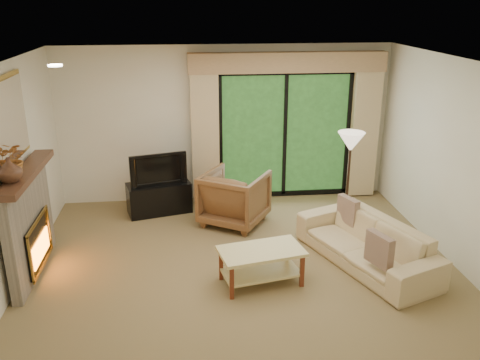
{
  "coord_description": "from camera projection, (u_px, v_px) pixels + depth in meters",
  "views": [
    {
      "loc": [
        -0.67,
        -5.75,
        3.3
      ],
      "look_at": [
        0.0,
        0.3,
        1.1
      ],
      "focal_mm": 38.0,
      "sensor_mm": 36.0,
      "label": 1
    }
  ],
  "objects": [
    {
      "name": "floor",
      "position": [
        243.0,
        268.0,
        6.57
      ],
      "size": [
        5.5,
        5.5,
        0.0
      ],
      "primitive_type": "plane",
      "color": "olive",
      "rests_on": "ground"
    },
    {
      "name": "ceiling",
      "position": [
        243.0,
        63.0,
        5.69
      ],
      "size": [
        5.5,
        5.5,
        0.0
      ],
      "primitive_type": "plane",
      "rotation": [
        3.14,
        0.0,
        0.0
      ],
      "color": "white",
      "rests_on": "ground"
    },
    {
      "name": "wall_back",
      "position": [
        226.0,
        124.0,
        8.46
      ],
      "size": [
        5.0,
        0.0,
        5.0
      ],
      "primitive_type": "plane",
      "rotation": [
        1.57,
        0.0,
        0.0
      ],
      "color": "white",
      "rests_on": "ground"
    },
    {
      "name": "wall_front",
      "position": [
        281.0,
        281.0,
        3.79
      ],
      "size": [
        5.0,
        0.0,
        5.0
      ],
      "primitive_type": "plane",
      "rotation": [
        -1.57,
        0.0,
        0.0
      ],
      "color": "white",
      "rests_on": "ground"
    },
    {
      "name": "wall_left",
      "position": [
        6.0,
        181.0,
        5.84
      ],
      "size": [
        0.0,
        5.0,
        5.0
      ],
      "primitive_type": "plane",
      "rotation": [
        1.57,
        0.0,
        1.57
      ],
      "color": "white",
      "rests_on": "ground"
    },
    {
      "name": "wall_right",
      "position": [
        459.0,
        165.0,
        6.41
      ],
      "size": [
        0.0,
        5.0,
        5.0
      ],
      "primitive_type": "plane",
      "rotation": [
        1.57,
        0.0,
        -1.57
      ],
      "color": "white",
      "rests_on": "ground"
    },
    {
      "name": "fireplace",
      "position": [
        29.0,
        222.0,
        6.25
      ],
      "size": [
        0.24,
        1.7,
        1.37
      ],
      "primitive_type": null,
      "color": "gray",
      "rests_on": "floor"
    },
    {
      "name": "mirror",
      "position": [
        6.0,
        122.0,
        5.81
      ],
      "size": [
        0.07,
        1.45,
        1.02
      ],
      "primitive_type": null,
      "color": "#B8943F",
      "rests_on": "wall_left"
    },
    {
      "name": "sliding_door",
      "position": [
        285.0,
        135.0,
        8.59
      ],
      "size": [
        2.26,
        0.1,
        2.16
      ],
      "primitive_type": null,
      "color": "black",
      "rests_on": "floor"
    },
    {
      "name": "curtain_left",
      "position": [
        205.0,
        133.0,
        8.31
      ],
      "size": [
        0.45,
        0.18,
        2.35
      ],
      "primitive_type": "cube",
      "color": "#CFB487",
      "rests_on": "floor"
    },
    {
      "name": "curtain_right",
      "position": [
        365.0,
        129.0,
        8.59
      ],
      "size": [
        0.45,
        0.18,
        2.35
      ],
      "primitive_type": "cube",
      "color": "#CFB487",
      "rests_on": "floor"
    },
    {
      "name": "cornice",
      "position": [
        288.0,
        62.0,
        8.09
      ],
      "size": [
        3.2,
        0.24,
        0.32
      ],
      "primitive_type": "cube",
      "color": "tan",
      "rests_on": "wall_back"
    },
    {
      "name": "media_console",
      "position": [
        159.0,
        198.0,
        8.19
      ],
      "size": [
        1.07,
        0.68,
        0.5
      ],
      "primitive_type": "cube",
      "rotation": [
        0.0,
        0.0,
        0.25
      ],
      "color": "black",
      "rests_on": "floor"
    },
    {
      "name": "tv",
      "position": [
        157.0,
        168.0,
        8.02
      ],
      "size": [
        0.9,
        0.34,
        0.52
      ],
      "primitive_type": "imported",
      "rotation": [
        0.0,
        0.0,
        0.25
      ],
      "color": "black",
      "rests_on": "media_console"
    },
    {
      "name": "armchair",
      "position": [
        234.0,
        198.0,
        7.75
      ],
      "size": [
        1.22,
        1.23,
        0.82
      ],
      "primitive_type": "imported",
      "rotation": [
        0.0,
        0.0,
        2.59
      ],
      "color": "brown",
      "rests_on": "floor"
    },
    {
      "name": "sofa",
      "position": [
        366.0,
        243.0,
        6.57
      ],
      "size": [
        1.49,
        2.2,
        0.6
      ],
      "primitive_type": "imported",
      "rotation": [
        0.0,
        0.0,
        -1.2
      ],
      "color": "#CEB584",
      "rests_on": "floor"
    },
    {
      "name": "pillow_near",
      "position": [
        379.0,
        250.0,
        5.94
      ],
      "size": [
        0.24,
        0.4,
        0.39
      ],
      "primitive_type": "cube",
      "rotation": [
        0.0,
        0.0,
        0.37
      ],
      "color": "#53352B",
      "rests_on": "sofa"
    },
    {
      "name": "pillow_far",
      "position": [
        348.0,
        210.0,
        7.05
      ],
      "size": [
        0.23,
        0.38,
        0.37
      ],
      "primitive_type": "cube",
      "rotation": [
        0.0,
        0.0,
        0.37
      ],
      "color": "#53352B",
      "rests_on": "sofa"
    },
    {
      "name": "coffee_table",
      "position": [
        261.0,
        266.0,
        6.15
      ],
      "size": [
        1.09,
        0.74,
        0.45
      ],
      "primitive_type": null,
      "rotation": [
        0.0,
        0.0,
        0.2
      ],
      "color": "#E5D188",
      "rests_on": "floor"
    },
    {
      "name": "floor_lamp",
      "position": [
        348.0,
        180.0,
        7.54
      ],
      "size": [
        0.47,
        0.47,
        1.47
      ],
      "primitive_type": null,
      "rotation": [
        0.0,
        0.0,
        0.23
      ],
      "color": "beige",
      "rests_on": "floor"
    },
    {
      "name": "vase",
      "position": [
        9.0,
        170.0,
        5.57
      ],
      "size": [
        0.3,
        0.3,
        0.28
      ],
      "primitive_type": "imported",
      "rotation": [
        0.0,
        0.0,
        0.14
      ],
      "color": "#4B2D1E",
      "rests_on": "fireplace"
    },
    {
      "name": "branches",
      "position": [
        13.0,
        159.0,
        5.69
      ],
      "size": [
        0.42,
        0.38,
        0.43
      ],
      "primitive_type": "imported",
      "rotation": [
        0.0,
        0.0,
        -0.12
      ],
      "color": "#AB682C",
      "rests_on": "fireplace"
    }
  ]
}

